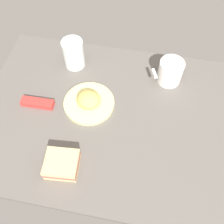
% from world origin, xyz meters
% --- Properties ---
extents(tabletop, '(0.90, 0.64, 0.02)m').
position_xyz_m(tabletop, '(0.00, 0.00, 0.01)').
color(tabletop, '#5B5651').
rests_on(tabletop, ground).
extents(plate_of_food, '(0.17, 0.17, 0.06)m').
position_xyz_m(plate_of_food, '(0.09, -0.04, 0.04)').
color(plate_of_food, '#EAE58C').
rests_on(plate_of_food, tabletop).
extents(coffee_mug_black, '(0.11, 0.09, 0.09)m').
position_xyz_m(coffee_mug_black, '(-0.17, -0.20, 0.07)').
color(coffee_mug_black, white).
rests_on(coffee_mug_black, tabletop).
extents(sandwich_main, '(0.10, 0.09, 0.04)m').
position_xyz_m(sandwich_main, '(0.11, 0.20, 0.04)').
color(sandwich_main, '#DBB77A').
rests_on(sandwich_main, tabletop).
extents(glass_of_milk, '(0.08, 0.08, 0.11)m').
position_xyz_m(glass_of_milk, '(0.18, -0.21, 0.07)').
color(glass_of_milk, silver).
rests_on(glass_of_milk, tabletop).
extents(snack_bar, '(0.11, 0.04, 0.02)m').
position_xyz_m(snack_bar, '(0.26, 0.00, 0.03)').
color(snack_bar, red).
rests_on(snack_bar, tabletop).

